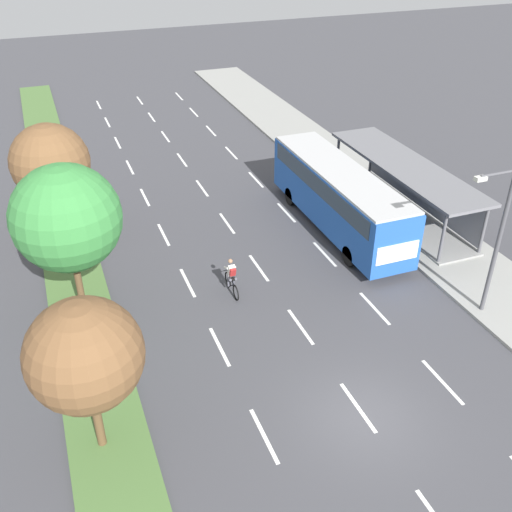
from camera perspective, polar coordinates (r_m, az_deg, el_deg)
ground_plane at (r=20.90m, az=10.59°, el=-15.22°), size 140.00×140.00×0.00m
median_strip at (r=35.11m, az=-18.64°, el=4.63°), size 2.60×52.00×0.12m
sidewalk_right at (r=39.31m, az=7.70°, el=8.99°), size 4.50×52.00×0.15m
lane_divider_left at (r=32.97m, az=-9.97°, el=3.99°), size 0.14×45.33×0.01m
lane_divider_center at (r=33.67m, az=-4.14°, el=5.03°), size 0.14×45.33×0.01m
lane_divider_right at (r=34.72m, az=1.40°, el=5.97°), size 0.14×45.33×0.01m
bus_shelter at (r=32.84m, az=14.56°, el=6.93°), size 2.90×11.35×2.86m
bus at (r=30.50m, az=8.06°, el=6.13°), size 2.54×11.29×3.37m
cyclist at (r=25.66m, az=-2.40°, el=-2.17°), size 0.46×1.82×1.71m
median_tree_nearest at (r=17.74m, az=-16.39°, el=-9.29°), size 3.48×3.48×5.45m
median_tree_second at (r=23.38m, az=-18.03°, el=3.54°), size 4.24×4.24×6.65m
median_tree_third at (r=30.20m, az=-19.46°, el=8.57°), size 3.82×3.82×5.91m
streetlight at (r=24.63m, az=22.49°, el=2.08°), size 1.91×0.24×6.50m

